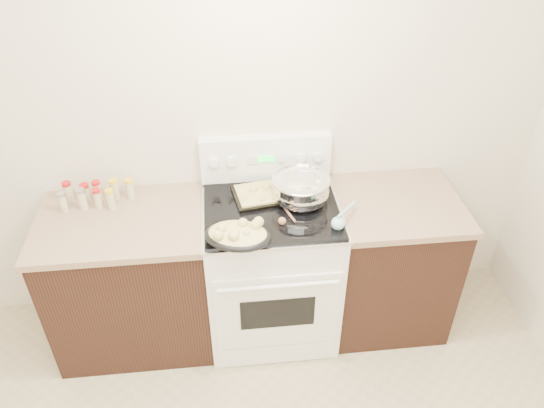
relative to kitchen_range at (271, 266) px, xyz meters
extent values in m
cube|color=beige|center=(-0.35, 0.35, 0.86)|extent=(4.00, 0.05, 2.70)
cube|color=black|center=(-0.83, 0.01, -0.05)|extent=(0.90, 0.64, 0.88)
cube|color=brown|center=(-0.83, 0.01, 0.41)|extent=(0.93, 0.67, 0.04)
cube|color=black|center=(0.73, 0.01, -0.05)|extent=(0.70, 0.64, 0.88)
cube|color=brown|center=(0.73, 0.01, 0.41)|extent=(0.73, 0.67, 0.04)
cube|color=white|center=(0.00, 0.00, -0.03)|extent=(0.76, 0.66, 0.92)
cube|color=white|center=(0.00, -0.34, -0.04)|extent=(0.70, 0.01, 0.55)
cube|color=black|center=(0.00, -0.35, -0.04)|extent=(0.42, 0.01, 0.22)
cylinder|color=white|center=(0.00, -0.38, 0.21)|extent=(0.65, 0.02, 0.02)
cube|color=white|center=(0.00, -0.34, -0.41)|extent=(0.70, 0.01, 0.14)
cube|color=silver|center=(0.00, 0.00, 0.44)|extent=(0.78, 0.68, 0.01)
cube|color=black|center=(0.00, 0.00, 0.45)|extent=(0.74, 0.64, 0.01)
cube|color=white|center=(0.00, 0.29, 0.59)|extent=(0.76, 0.07, 0.28)
cylinder|color=white|center=(-0.30, 0.24, 0.61)|extent=(0.06, 0.02, 0.06)
cylinder|color=white|center=(-0.20, 0.24, 0.61)|extent=(0.06, 0.02, 0.06)
cylinder|color=white|center=(0.20, 0.24, 0.61)|extent=(0.06, 0.02, 0.06)
cylinder|color=white|center=(0.30, 0.24, 0.61)|extent=(0.06, 0.02, 0.06)
cube|color=#19E533|center=(0.00, 0.25, 0.61)|extent=(0.09, 0.00, 0.04)
cube|color=silver|center=(-0.08, 0.25, 0.61)|extent=(0.05, 0.00, 0.05)
cube|color=silver|center=(0.08, 0.25, 0.61)|extent=(0.05, 0.00, 0.05)
ellipsoid|color=silver|center=(0.17, 0.04, 0.52)|extent=(0.40, 0.40, 0.19)
cylinder|color=silver|center=(0.17, 0.04, 0.46)|extent=(0.18, 0.18, 0.01)
torus|color=silver|center=(0.17, 0.04, 0.59)|extent=(0.33, 0.33, 0.02)
cylinder|color=silver|center=(0.17, 0.04, 0.54)|extent=(0.31, 0.31, 0.11)
cylinder|color=brown|center=(0.17, 0.04, 0.58)|extent=(0.29, 0.29, 0.00)
cube|color=beige|center=(0.23, -0.05, 0.59)|extent=(0.04, 0.04, 0.03)
cube|color=beige|center=(0.15, 0.15, 0.59)|extent=(0.02, 0.02, 0.02)
cube|color=beige|center=(0.25, 0.04, 0.59)|extent=(0.03, 0.03, 0.02)
cube|color=beige|center=(0.19, 0.10, 0.59)|extent=(0.03, 0.03, 0.02)
cube|color=beige|center=(0.17, 0.02, 0.59)|extent=(0.03, 0.03, 0.02)
cube|color=beige|center=(0.17, -0.01, 0.59)|extent=(0.03, 0.03, 0.02)
cube|color=beige|center=(0.15, -0.04, 0.59)|extent=(0.03, 0.03, 0.02)
cube|color=beige|center=(0.13, -0.04, 0.59)|extent=(0.03, 0.03, 0.02)
cube|color=beige|center=(0.13, 0.15, 0.59)|extent=(0.03, 0.03, 0.02)
cube|color=beige|center=(0.14, -0.06, 0.59)|extent=(0.03, 0.03, 0.03)
cube|color=beige|center=(0.26, 0.00, 0.59)|extent=(0.03, 0.03, 0.03)
ellipsoid|color=black|center=(-0.20, -0.28, 0.49)|extent=(0.39, 0.32, 0.08)
ellipsoid|color=#C9BD6B|center=(-0.20, -0.28, 0.51)|extent=(0.36, 0.29, 0.06)
sphere|color=#C9BD6B|center=(-0.09, -0.24, 0.54)|extent=(0.05, 0.05, 0.05)
sphere|color=#C9BD6B|center=(-0.30, -0.33, 0.54)|extent=(0.05, 0.05, 0.05)
sphere|color=#C9BD6B|center=(-0.28, -0.27, 0.54)|extent=(0.05, 0.05, 0.05)
sphere|color=#C9BD6B|center=(-0.22, -0.34, 0.54)|extent=(0.05, 0.05, 0.05)
sphere|color=#C9BD6B|center=(-0.21, -0.31, 0.54)|extent=(0.04, 0.04, 0.04)
sphere|color=#C9BD6B|center=(-0.11, -0.26, 0.54)|extent=(0.06, 0.06, 0.06)
sphere|color=#C9BD6B|center=(-0.17, -0.24, 0.54)|extent=(0.05, 0.05, 0.05)
sphere|color=#C9BD6B|center=(-0.15, -0.32, 0.54)|extent=(0.04, 0.04, 0.04)
cube|color=black|center=(-0.02, 0.10, 0.46)|extent=(0.40, 0.31, 0.02)
cube|color=#C9BD6B|center=(-0.02, 0.10, 0.48)|extent=(0.36, 0.27, 0.02)
sphere|color=#C9BD6B|center=(-0.09, 0.12, 0.49)|extent=(0.05, 0.05, 0.05)
sphere|color=#C9BD6B|center=(-0.05, 0.03, 0.49)|extent=(0.03, 0.03, 0.03)
sphere|color=#C9BD6B|center=(-0.01, 0.14, 0.49)|extent=(0.04, 0.04, 0.04)
sphere|color=#C9BD6B|center=(-0.15, 0.04, 0.49)|extent=(0.04, 0.04, 0.04)
sphere|color=#C9BD6B|center=(0.00, 0.15, 0.49)|extent=(0.04, 0.04, 0.04)
sphere|color=#C9BD6B|center=(0.05, 0.18, 0.49)|extent=(0.04, 0.04, 0.04)
sphere|color=#C9BD6B|center=(-0.08, 0.12, 0.49)|extent=(0.04, 0.04, 0.04)
sphere|color=#C9BD6B|center=(0.03, 0.03, 0.49)|extent=(0.04, 0.04, 0.04)
sphere|color=#C9BD6B|center=(0.06, 0.07, 0.49)|extent=(0.04, 0.04, 0.04)
sphere|color=#C9BD6B|center=(0.12, 0.16, 0.49)|extent=(0.03, 0.03, 0.03)
cylinder|color=#986245|center=(0.08, -0.05, 0.46)|extent=(0.08, 0.22, 0.01)
sphere|color=#986245|center=(0.04, -0.15, 0.47)|extent=(0.04, 0.04, 0.04)
sphere|color=#8FCED6|center=(0.33, -0.22, 0.48)|extent=(0.07, 0.07, 0.07)
cylinder|color=#8FCED6|center=(0.40, -0.14, 0.50)|extent=(0.15, 0.20, 0.07)
cylinder|color=#BFB28C|center=(-1.13, 0.21, 0.48)|extent=(0.05, 0.05, 0.11)
cylinder|color=#B21414|center=(-1.13, 0.21, 0.54)|extent=(0.05, 0.05, 0.02)
cylinder|color=#BFB28C|center=(-1.04, 0.21, 0.47)|extent=(0.05, 0.05, 0.09)
cylinder|color=#B21414|center=(-1.04, 0.21, 0.52)|extent=(0.05, 0.05, 0.02)
cylinder|color=#BFB28C|center=(-0.97, 0.21, 0.48)|extent=(0.04, 0.04, 0.10)
cylinder|color=#B21414|center=(-0.97, 0.21, 0.54)|extent=(0.05, 0.05, 0.02)
cylinder|color=#BFB28C|center=(-0.87, 0.20, 0.48)|extent=(0.05, 0.05, 0.11)
cylinder|color=gold|center=(-0.87, 0.20, 0.55)|extent=(0.05, 0.05, 0.02)
cylinder|color=#BFB28C|center=(-0.79, 0.20, 0.48)|extent=(0.05, 0.05, 0.11)
cylinder|color=gold|center=(-0.79, 0.20, 0.55)|extent=(0.05, 0.05, 0.02)
cylinder|color=#BFB28C|center=(-1.14, 0.11, 0.48)|extent=(0.04, 0.04, 0.10)
cylinder|color=#B2B2B7|center=(-1.14, 0.11, 0.54)|extent=(0.04, 0.04, 0.02)
cylinder|color=#BFB28C|center=(-1.04, 0.12, 0.49)|extent=(0.05, 0.05, 0.11)
cylinder|color=#B2B2B7|center=(-1.04, 0.12, 0.55)|extent=(0.05, 0.05, 0.02)
cylinder|color=#BFB28C|center=(-0.95, 0.12, 0.48)|extent=(0.04, 0.04, 0.11)
cylinder|color=#B21414|center=(-0.95, 0.12, 0.54)|extent=(0.04, 0.04, 0.02)
cylinder|color=#BFB28C|center=(-0.88, 0.11, 0.48)|extent=(0.04, 0.04, 0.11)
cylinder|color=gold|center=(-0.88, 0.11, 0.54)|extent=(0.05, 0.05, 0.02)
camera|label=1|loc=(-0.25, -2.35, 2.21)|focal=35.00mm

